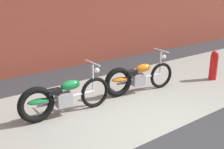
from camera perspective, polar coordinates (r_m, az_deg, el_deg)
name	(u,v)px	position (r m, az deg, el deg)	size (l,w,h in m)	color
ground_plane	(165,134)	(5.01, 11.12, -12.35)	(80.00, 80.00, 0.00)	#2D2D30
sidewalk_slab	(107,103)	(6.16, -1.15, -6.12)	(36.00, 3.50, 0.01)	gray
motorcycle_green	(60,98)	(5.52, -10.93, -4.85)	(2.01, 0.58, 1.03)	black
motorcycle_orange	(135,78)	(6.67, 4.96, -0.70)	(2.00, 0.65, 1.03)	black
fire_hydrant	(214,65)	(8.22, 20.74, 1.87)	(0.22, 0.22, 0.84)	red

